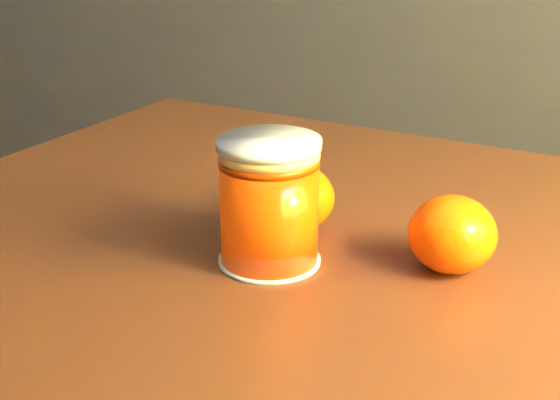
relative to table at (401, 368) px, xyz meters
The scene contains 5 objects.
kitchen_counter 1.53m from the table, 120.26° to the left, with size 3.15×0.60×0.90m, color #48474B.
table is the anchor object (origin of this frame).
juice_glass 0.17m from the table, 154.02° to the right, with size 0.08×0.08×0.10m.
orange_front 0.16m from the table, 168.98° to the left, with size 0.06×0.06×0.05m, color #FF5405.
orange_back 0.12m from the table, 21.00° to the left, with size 0.07×0.07×0.06m, color #FF5405.
Camera 1 is at (0.95, -0.37, 0.97)m, focal length 50.00 mm.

